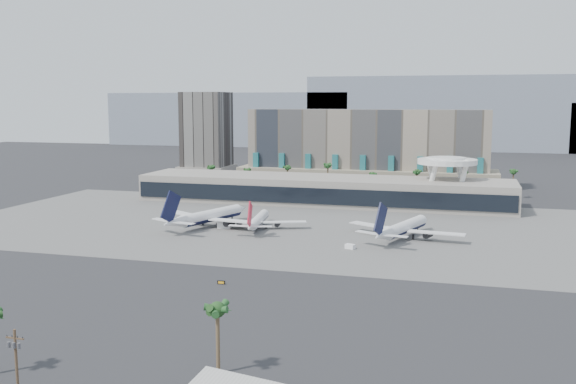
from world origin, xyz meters
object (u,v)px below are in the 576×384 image
(utility_pole, at_px, (16,360))
(service_vehicle_b, at_px, (350,247))
(airliner_left, at_px, (208,216))
(airliner_centre, at_px, (258,220))
(taxiway_sign, at_px, (221,282))
(airliner_right, at_px, (403,228))
(service_vehicle_a, at_px, (224,225))

(utility_pole, height_order, service_vehicle_b, utility_pole)
(utility_pole, bearing_deg, airliner_left, 100.82)
(utility_pole, height_order, airliner_left, airliner_left)
(airliner_centre, distance_m, taxiway_sign, 72.36)
(airliner_right, xyz_separation_m, taxiway_sign, (-39.40, -68.25, -3.32))
(utility_pole, height_order, airliner_centre, airliner_centre)
(airliner_left, xyz_separation_m, airliner_right, (72.08, -1.42, -0.25))
(airliner_left, xyz_separation_m, airliner_centre, (19.08, 1.35, -0.83))
(airliner_centre, relative_size, service_vehicle_a, 7.27)
(airliner_left, distance_m, taxiway_sign, 77.04)
(service_vehicle_b, bearing_deg, service_vehicle_a, -179.59)
(taxiway_sign, bearing_deg, airliner_right, 54.43)
(airliner_centre, bearing_deg, taxiway_sign, -87.07)
(airliner_right, bearing_deg, taxiway_sign, -102.14)
(utility_pole, bearing_deg, service_vehicle_a, 98.12)
(airliner_left, xyz_separation_m, taxiway_sign, (32.68, -69.67, -3.56))
(service_vehicle_a, relative_size, taxiway_sign, 2.43)
(service_vehicle_a, bearing_deg, airliner_right, -2.20)
(airliner_left, relative_size, airliner_centre, 1.21)
(utility_pole, relative_size, taxiway_sign, 5.79)
(taxiway_sign, bearing_deg, airliner_left, 109.56)
(service_vehicle_b, bearing_deg, airliner_right, 76.55)
(airliner_left, height_order, service_vehicle_b, airliner_left)
(airliner_right, bearing_deg, service_vehicle_b, -107.88)
(airliner_left, xyz_separation_m, service_vehicle_b, (57.47, -21.72, -3.24))
(airliner_centre, relative_size, airliner_right, 0.87)
(airliner_right, xyz_separation_m, service_vehicle_a, (-65.12, -0.03, -2.55))
(taxiway_sign, bearing_deg, utility_pole, -100.50)
(airliner_left, bearing_deg, airliner_right, 17.80)
(airliner_left, bearing_deg, service_vehicle_b, -1.77)
(airliner_left, relative_size, taxiway_sign, 21.48)
(airliner_centre, relative_size, taxiway_sign, 17.69)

